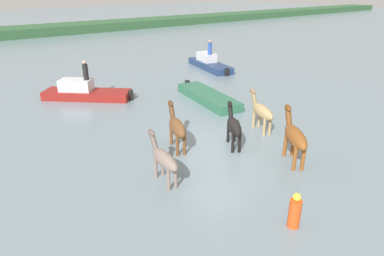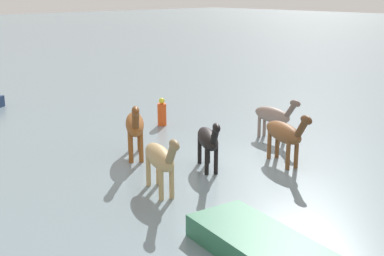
{
  "view_description": "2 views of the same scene",
  "coord_description": "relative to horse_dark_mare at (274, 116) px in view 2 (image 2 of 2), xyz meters",
  "views": [
    {
      "loc": [
        -8.82,
        -9.86,
        6.59
      ],
      "look_at": [
        -0.75,
        0.85,
        0.87
      ],
      "focal_mm": 31.63,
      "sensor_mm": 36.0,
      "label": 1
    },
    {
      "loc": [
        11.04,
        10.23,
        5.38
      ],
      "look_at": [
        0.75,
        -0.9,
        1.2
      ],
      "focal_mm": 47.3,
      "sensor_mm": 36.0,
      "label": 2
    }
  ],
  "objects": [
    {
      "name": "buoy_channel_marker",
      "position": [
        1.69,
        -4.35,
        -0.41
      ],
      "size": [
        0.36,
        0.36,
        1.14
      ],
      "color": "#E54C19",
      "rests_on": "ground_plane"
    },
    {
      "name": "horse_chestnut_trailing",
      "position": [
        6.23,
        1.1,
        0.08
      ],
      "size": [
        1.15,
        2.3,
        1.81
      ],
      "rotation": [
        0.0,
        0.0,
        1.22
      ],
      "color": "tan",
      "rests_on": "ground_plane"
    },
    {
      "name": "horse_lead",
      "position": [
        1.88,
        1.92,
        0.09
      ],
      "size": [
        1.18,
        2.34,
        1.84
      ],
      "rotation": [
        0.0,
        0.0,
        1.21
      ],
      "color": "brown",
      "rests_on": "ground_plane"
    },
    {
      "name": "horse_dun_straggler",
      "position": [
        4.91,
        -1.82,
        0.18
      ],
      "size": [
        1.78,
        2.34,
        2.0
      ],
      "rotation": [
        0.0,
        0.0,
        0.97
      ],
      "color": "brown",
      "rests_on": "ground_plane"
    },
    {
      "name": "horse_dark_mare",
      "position": [
        0.0,
        0.0,
        0.0
      ],
      "size": [
        0.66,
        2.16,
        1.67
      ],
      "rotation": [
        0.0,
        0.0,
        1.47
      ],
      "color": "gray",
      "rests_on": "ground_plane"
    },
    {
      "name": "ground_plane",
      "position": [
        3.28,
        0.87,
        -0.92
      ],
      "size": [
        200.8,
        200.8,
        0.0
      ],
      "primitive_type": "plane",
      "color": "gray"
    },
    {
      "name": "horse_pinto_flank",
      "position": [
        3.98,
        0.64,
        0.03
      ],
      "size": [
        1.47,
        2.07,
        1.73
      ],
      "rotation": [
        0.0,
        0.0,
        1.01
      ],
      "color": "black",
      "rests_on": "ground_plane"
    }
  ]
}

